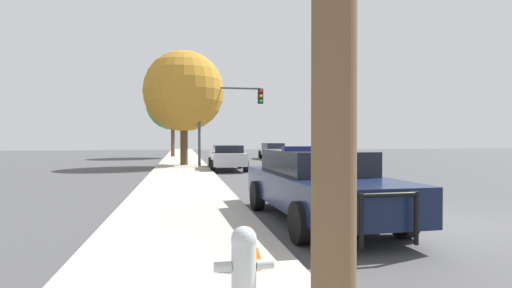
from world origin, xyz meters
TOP-DOWN VIEW (x-y plane):
  - ground_plane at (0.00, 0.00)m, footprint 110.00×110.00m
  - sidewalk_left at (-5.10, 0.00)m, footprint 3.00×110.00m
  - police_car at (-2.30, 0.73)m, footprint 2.29×5.39m
  - fire_hydrant at (-4.51, -3.38)m, footprint 0.60×0.26m
  - traffic_light at (-2.51, 16.33)m, footprint 3.89×0.35m
  - car_background_oncoming at (2.51, 25.67)m, footprint 1.94×4.69m
  - car_background_midblock at (-2.67, 14.41)m, footprint 2.01×4.42m
  - tree_sidewalk_mid at (-4.99, 17.49)m, footprint 4.91×4.91m
  - tree_sidewalk_far at (-5.92, 29.48)m, footprint 4.76×4.76m
  - traffic_cone at (-4.28, -2.38)m, footprint 0.36×0.36m

SIDE VIEW (x-z plane):
  - ground_plane at x=0.00m, z-range 0.00..0.00m
  - sidewalk_left at x=-5.10m, z-range 0.00..0.13m
  - traffic_cone at x=-4.28m, z-range 0.13..0.67m
  - fire_hydrant at x=-4.51m, z-range 0.15..0.89m
  - car_background_oncoming at x=2.51m, z-range 0.05..1.40m
  - car_background_midblock at x=-2.67m, z-range 0.05..1.43m
  - police_car at x=-2.30m, z-range 0.01..1.59m
  - traffic_light at x=-2.51m, z-range 1.15..5.91m
  - tree_sidewalk_mid at x=-4.99m, z-range 1.14..8.11m
  - tree_sidewalk_far at x=-5.92m, z-range 1.32..8.47m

